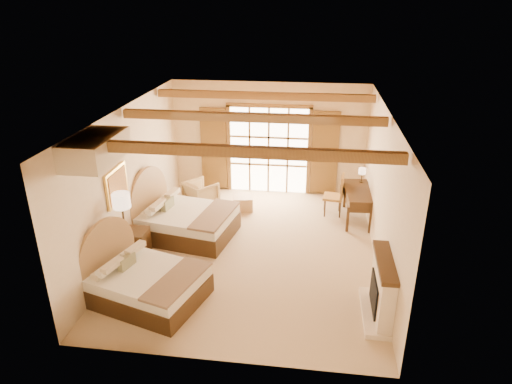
% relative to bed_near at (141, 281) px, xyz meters
% --- Properties ---
extents(floor, '(7.00, 7.00, 0.00)m').
position_rel_bed_near_xyz_m(floor, '(1.83, 2.09, -0.39)').
color(floor, '#C9AF87').
rests_on(floor, ground).
extents(wall_back, '(5.50, 0.00, 5.50)m').
position_rel_bed_near_xyz_m(wall_back, '(1.83, 5.59, 1.21)').
color(wall_back, beige).
rests_on(wall_back, ground).
extents(wall_left, '(0.00, 7.00, 7.00)m').
position_rel_bed_near_xyz_m(wall_left, '(-0.92, 2.09, 1.21)').
color(wall_left, beige).
rests_on(wall_left, ground).
extents(wall_right, '(0.00, 7.00, 7.00)m').
position_rel_bed_near_xyz_m(wall_right, '(4.58, 2.09, 1.21)').
color(wall_right, beige).
rests_on(wall_right, ground).
extents(ceiling, '(7.00, 7.00, 0.00)m').
position_rel_bed_near_xyz_m(ceiling, '(1.83, 2.09, 2.81)').
color(ceiling, '#B97837').
rests_on(ceiling, ground).
extents(ceiling_beams, '(5.39, 4.60, 0.18)m').
position_rel_bed_near_xyz_m(ceiling_beams, '(1.83, 2.09, 2.69)').
color(ceiling_beams, olive).
rests_on(ceiling_beams, ceiling).
extents(french_doors, '(3.95, 0.08, 2.60)m').
position_rel_bed_near_xyz_m(french_doors, '(1.83, 5.53, 0.86)').
color(french_doors, white).
rests_on(french_doors, ground).
extents(fireplace, '(0.46, 1.40, 1.16)m').
position_rel_bed_near_xyz_m(fireplace, '(4.43, 0.09, 0.12)').
color(fireplace, '#F2E0C0').
rests_on(fireplace, ground).
extents(painting, '(0.06, 0.95, 0.75)m').
position_rel_bed_near_xyz_m(painting, '(-0.87, 1.34, 1.36)').
color(painting, gold).
rests_on(painting, wall_left).
extents(canopy_valance, '(0.70, 1.40, 0.45)m').
position_rel_bed_near_xyz_m(canopy_valance, '(-0.57, 0.09, 2.56)').
color(canopy_valance, beige).
rests_on(canopy_valance, ceiling).
extents(bed_near, '(2.39, 2.00, 1.31)m').
position_rel_bed_near_xyz_m(bed_near, '(0.00, 0.00, 0.00)').
color(bed_near, '#402C13').
rests_on(bed_near, floor).
extents(bed_far, '(2.42, 1.98, 1.41)m').
position_rel_bed_near_xyz_m(bed_far, '(0.04, 2.56, 0.03)').
color(bed_far, '#402C13').
rests_on(bed_far, floor).
extents(nightstand, '(0.57, 0.57, 0.67)m').
position_rel_bed_near_xyz_m(nightstand, '(-0.67, 1.41, -0.06)').
color(nightstand, '#402C13').
rests_on(nightstand, floor).
extents(floor_lamp, '(0.36, 0.36, 1.72)m').
position_rel_bed_near_xyz_m(floor_lamp, '(-0.67, 1.02, 1.06)').
color(floor_lamp, '#392D1A').
rests_on(floor_lamp, floor).
extents(armchair, '(1.08, 1.08, 0.71)m').
position_rel_bed_near_xyz_m(armchair, '(0.11, 4.28, -0.04)').
color(armchair, tan).
rests_on(armchair, floor).
extents(ottoman, '(0.61, 0.61, 0.38)m').
position_rel_bed_near_xyz_m(ottoman, '(1.28, 4.20, -0.21)').
color(ottoman, '#9E7B4A').
rests_on(ottoman, floor).
extents(desk, '(0.77, 1.57, 0.82)m').
position_rel_bed_near_xyz_m(desk, '(4.29, 3.98, 0.05)').
color(desk, '#402C13').
rests_on(desk, floor).
extents(desk_chair, '(0.55, 0.55, 1.12)m').
position_rel_bed_near_xyz_m(desk_chair, '(3.70, 4.21, -0.05)').
color(desk_chair, '#B67F3D').
rests_on(desk_chair, floor).
extents(desk_lamp, '(0.19, 0.19, 0.39)m').
position_rel_bed_near_xyz_m(desk_lamp, '(4.40, 4.54, 0.72)').
color(desk_lamp, '#392D1A').
rests_on(desk_lamp, desk).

